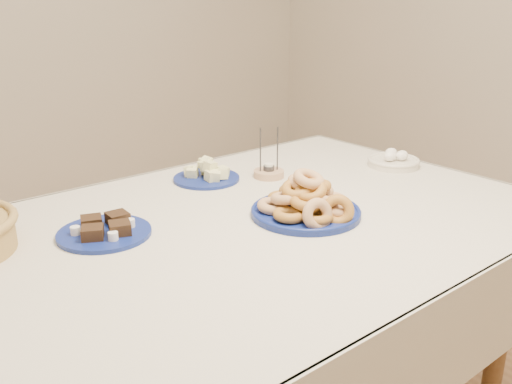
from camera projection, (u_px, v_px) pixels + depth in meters
dining_table at (244, 259)px, 1.54m from camera, size 1.71×1.11×0.75m
donut_platter at (307, 204)px, 1.53m from camera, size 0.38×0.38×0.14m
melon_plate at (207, 174)px, 1.84m from camera, size 0.26×0.26×0.07m
brownie_plate at (105, 230)px, 1.42m from camera, size 0.26×0.26×0.04m
candle_holder at (269, 172)px, 1.87m from camera, size 0.13×0.13×0.17m
egg_bowl at (394, 161)px, 1.98m from camera, size 0.22×0.22×0.06m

